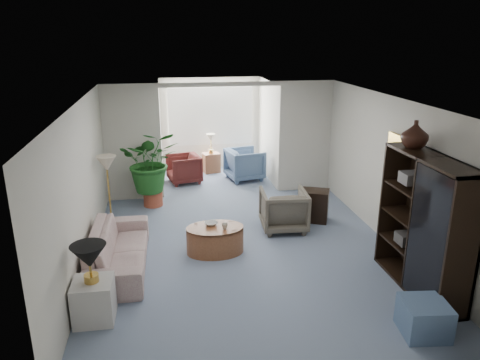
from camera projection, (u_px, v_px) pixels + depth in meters
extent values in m
plane|color=gray|center=(246.00, 254.00, 7.55)|extent=(6.00, 6.00, 0.00)
plane|color=gray|center=(216.00, 179.00, 11.40)|extent=(2.60, 2.60, 0.00)
cube|color=silver|center=(133.00, 144.00, 9.68)|extent=(1.20, 0.12, 2.50)
cube|color=silver|center=(305.00, 137.00, 10.29)|extent=(1.20, 0.12, 2.50)
cube|color=silver|center=(221.00, 84.00, 9.61)|extent=(2.60, 0.12, 0.10)
cube|color=white|center=(211.00, 116.00, 11.98)|extent=(2.20, 0.02, 1.50)
cube|color=white|center=(211.00, 116.00, 11.95)|extent=(2.20, 0.02, 1.50)
cube|color=#C0AF9A|center=(398.00, 150.00, 7.33)|extent=(0.04, 0.50, 0.40)
imported|color=beige|center=(119.00, 249.00, 7.05)|extent=(0.86, 2.12, 0.61)
cube|color=beige|center=(94.00, 301.00, 5.76)|extent=(0.50, 0.50, 0.54)
cone|color=black|center=(89.00, 256.00, 5.57)|extent=(0.44, 0.44, 0.30)
cone|color=beige|center=(106.00, 163.00, 8.21)|extent=(0.36, 0.36, 0.28)
cylinder|color=brown|center=(215.00, 240.00, 7.56)|extent=(1.14, 1.14, 0.45)
imported|color=beige|center=(211.00, 224.00, 7.57)|extent=(0.26, 0.26, 0.05)
imported|color=beige|center=(225.00, 226.00, 7.41)|extent=(0.12, 0.12, 0.09)
imported|color=#6A6353|center=(284.00, 210.00, 8.42)|extent=(0.87, 0.89, 0.76)
cube|color=black|center=(315.00, 205.00, 8.84)|extent=(0.63, 0.58, 0.61)
cube|color=black|center=(424.00, 225.00, 6.29)|extent=(0.46, 1.74, 1.94)
imported|color=#321810|center=(415.00, 134.00, 6.40)|extent=(0.38, 0.38, 0.39)
cube|color=slate|center=(424.00, 318.00, 5.52)|extent=(0.59, 0.59, 0.42)
cylinder|color=#A84930|center=(153.00, 198.00, 9.64)|extent=(0.40, 0.40, 0.32)
imported|color=#205C1F|center=(151.00, 161.00, 9.39)|extent=(1.18, 1.02, 1.31)
imported|color=slate|center=(245.00, 164.00, 11.31)|extent=(1.00, 0.98, 0.77)
imported|color=#511F1B|center=(184.00, 169.00, 11.08)|extent=(0.89, 0.87, 0.68)
cube|color=brown|center=(211.00, 163.00, 11.93)|extent=(0.47, 0.40, 0.51)
cube|color=#383532|center=(408.00, 238.00, 6.64)|extent=(0.30, 0.26, 0.16)
cube|color=#272521|center=(439.00, 264.00, 5.92)|extent=(0.30, 0.26, 0.16)
cube|color=#2F2A24|center=(441.00, 194.00, 5.78)|extent=(0.30, 0.26, 0.16)
cube|color=#575352|center=(412.00, 178.00, 6.44)|extent=(0.30, 0.26, 0.16)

